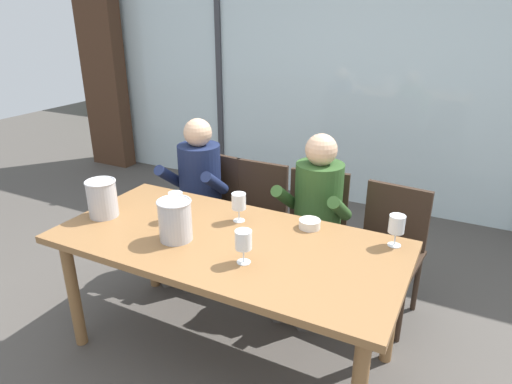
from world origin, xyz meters
TOP-DOWN VIEW (x-y plane):
  - ground at (0.00, 1.00)m, footprint 14.00×14.00m
  - window_glass_panel at (0.00, 2.59)m, footprint 7.11×0.03m
  - window_mullion_left at (-1.60, 2.57)m, footprint 0.06×0.06m
  - hillside_vineyard at (0.00, 6.52)m, footprint 13.11×2.40m
  - curtain_heavy_drape at (-3.21, 2.41)m, footprint 0.56×0.20m
  - dining_table at (0.00, 0.00)m, footprint 1.91×0.91m
  - chair_near_curtain at (-0.68, 0.90)m, footprint 0.49×0.49m
  - chair_left_of_center at (-0.27, 0.88)m, footprint 0.44×0.44m
  - chair_center at (0.19, 0.89)m, footprint 0.50×0.50m
  - chair_right_of_center at (0.72, 0.85)m, footprint 0.48×0.48m
  - person_navy_polo at (-0.71, 0.73)m, footprint 0.49×0.63m
  - person_olive_shirt at (0.24, 0.73)m, footprint 0.47×0.62m
  - ice_bucket_primary at (-0.81, -0.08)m, footprint 0.18×0.18m
  - ice_bucket_secondary at (-0.24, -0.12)m, footprint 0.19×0.19m
  - tasting_bowl at (0.35, 0.33)m, footprint 0.12×0.12m
  - wine_glass_by_left_taster at (-0.39, 0.07)m, footprint 0.08×0.08m
  - wine_glass_near_bucket at (-0.05, 0.23)m, footprint 0.08×0.08m
  - wine_glass_center_pour at (0.20, -0.17)m, footprint 0.08×0.08m
  - wine_glass_by_right_taster at (0.83, 0.34)m, footprint 0.08×0.08m

SIDE VIEW (x-z plane):
  - ground at x=0.00m, z-range 0.00..0.00m
  - chair_near_curtain at x=-0.68m, z-range 0.07..0.94m
  - chair_left_of_center at x=-0.27m, z-range 0.07..0.94m
  - chair_center at x=0.19m, z-range 0.07..0.94m
  - chair_right_of_center at x=0.72m, z-range 0.07..0.94m
  - person_navy_polo at x=-0.71m, z-range 0.08..1.28m
  - person_olive_shirt at x=0.24m, z-range 0.08..1.28m
  - dining_table at x=0.00m, z-range 0.30..1.06m
  - tasting_bowl at x=0.35m, z-range 0.76..0.81m
  - hillside_vineyard at x=0.00m, z-range 0.00..1.74m
  - ice_bucket_primary at x=-0.81m, z-range 0.77..0.99m
  - ice_bucket_secondary at x=-0.24m, z-range 0.77..1.00m
  - wine_glass_by_left_taster at x=-0.39m, z-range 0.80..0.97m
  - wine_glass_near_bucket at x=-0.05m, z-range 0.80..0.97m
  - wine_glass_center_pour at x=0.20m, z-range 0.80..0.97m
  - wine_glass_by_right_taster at x=0.83m, z-range 0.80..0.97m
  - window_glass_panel at x=0.00m, z-range 0.00..2.60m
  - window_mullion_left at x=-1.60m, z-range 0.00..2.60m
  - curtain_heavy_drape at x=-3.21m, z-range 0.00..2.60m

